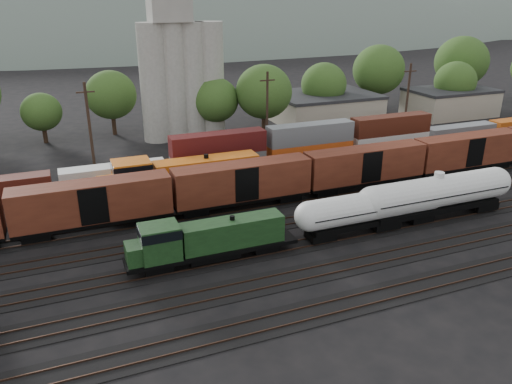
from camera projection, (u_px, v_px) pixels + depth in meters
name	position (u px, v px, depth m)	size (l,w,h in m)	color
ground	(242.00, 230.00, 49.49)	(600.00, 600.00, 0.00)	black
tracks	(242.00, 230.00, 49.48)	(180.00, 33.20, 0.20)	black
green_locomotive	(203.00, 240.00, 42.49)	(15.06, 2.66, 3.99)	black
tank_car_a	(373.00, 207.00, 48.26)	(16.64, 2.98, 4.36)	silver
tank_car_b	(437.00, 194.00, 50.80)	(18.64, 3.34, 4.89)	silver
orange_locomotive	(178.00, 177.00, 55.74)	(19.85, 3.31, 4.96)	black
boxcar_string	(171.00, 192.00, 50.67)	(122.80, 2.90, 4.20)	black
container_wall	(128.00, 170.00, 58.48)	(160.34, 2.60, 5.80)	black
grain_silo	(181.00, 67.00, 77.58)	(13.40, 5.00, 29.00)	#9B988E
industrial_sheds	(205.00, 121.00, 81.28)	(119.38, 17.26, 5.10)	#9E937F
tree_band	(160.00, 90.00, 79.83)	(168.60, 20.28, 14.10)	black
utility_poles	(184.00, 121.00, 66.21)	(122.20, 0.36, 12.00)	black
distant_hills	(126.00, 73.00, 289.81)	(860.00, 286.00, 130.00)	#59665B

